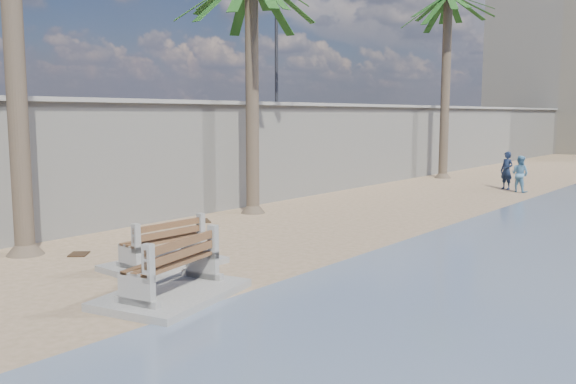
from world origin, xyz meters
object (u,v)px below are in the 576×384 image
Objects in this scene: bench_far at (164,247)px; person_b at (520,172)px; bench_near at (172,272)px; person_a at (507,168)px.

bench_far is 1.41× the size of person_b.
person_a is at bearing 92.89° from bench_near.
person_b reaches higher than bench_far.
bench_near is at bearing 104.31° from person_b.
bench_far is (-1.83, 1.31, -0.04)m from bench_near.
person_a reaches higher than person_b.
person_a is (0.86, 17.77, 0.50)m from bench_far.
bench_near is at bearing -35.76° from bench_far.
person_a is 1.00m from person_b.
bench_near is 1.71× the size of person_b.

